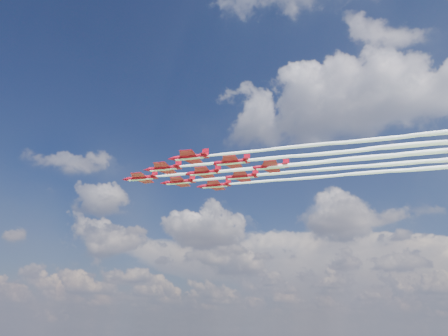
# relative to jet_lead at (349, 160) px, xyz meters

# --- Properties ---
(jet_lead) EXTENTS (136.13, 37.29, 3.08)m
(jet_lead) POSITION_rel_jet_lead_xyz_m (0.00, 0.00, 0.00)
(jet_lead) COLOR #B2091D
(jet_row2_port) EXTENTS (136.13, 37.29, 3.08)m
(jet_row2_port) POSITION_rel_jet_lead_xyz_m (11.91, -4.10, 0.00)
(jet_row2_port) COLOR #B2091D
(jet_row2_starb) EXTENTS (136.13, 37.29, 3.08)m
(jet_row2_starb) POSITION_rel_jet_lead_xyz_m (8.77, 9.05, 0.00)
(jet_row2_starb) COLOR #B2091D
(jet_row3_port) EXTENTS (136.13, 37.29, 3.08)m
(jet_row3_port) POSITION_rel_jet_lead_xyz_m (23.83, -8.21, 0.00)
(jet_row3_port) COLOR #B2091D
(jet_row3_centre) EXTENTS (136.13, 37.29, 3.08)m
(jet_row3_centre) POSITION_rel_jet_lead_xyz_m (20.68, 4.95, 0.00)
(jet_row3_centre) COLOR #B2091D
(jet_row3_starb) EXTENTS (136.13, 37.29, 3.08)m
(jet_row3_starb) POSITION_rel_jet_lead_xyz_m (17.53, 18.10, 0.00)
(jet_row3_starb) COLOR #B2091D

